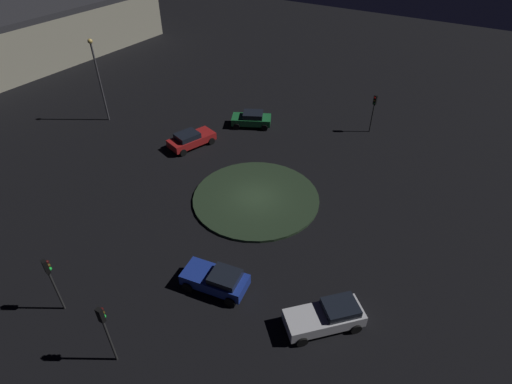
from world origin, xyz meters
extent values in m
plane|color=black|center=(0.00, 0.00, 0.00)|extent=(118.13, 118.13, 0.00)
cylinder|color=#263823|center=(0.00, 0.00, 0.10)|extent=(9.87, 9.87, 0.20)
cube|color=white|center=(-9.05, 7.97, 0.70)|extent=(4.32, 4.31, 0.75)
cube|color=black|center=(-9.70, 7.32, 1.30)|extent=(2.40, 2.40, 0.47)
cylinder|color=black|center=(-8.55, 9.70, 0.32)|extent=(0.61, 0.61, 0.65)
cylinder|color=black|center=(-7.33, 8.47, 0.32)|extent=(0.61, 0.61, 0.65)
cylinder|color=black|center=(-10.78, 7.48, 0.32)|extent=(0.61, 0.61, 0.65)
cylinder|color=black|center=(-9.55, 6.25, 0.32)|extent=(0.61, 0.61, 0.65)
cube|color=red|center=(9.21, -3.87, 0.66)|extent=(3.19, 4.71, 0.67)
cube|color=black|center=(9.36, -3.47, 1.23)|extent=(2.21, 2.45, 0.48)
cylinder|color=black|center=(9.57, -5.65, 0.33)|extent=(0.42, 0.69, 0.65)
cylinder|color=black|center=(7.82, -5.04, 0.33)|extent=(0.42, 0.69, 0.65)
cylinder|color=black|center=(10.61, -2.70, 0.33)|extent=(0.42, 0.69, 0.65)
cylinder|color=black|center=(8.86, -2.09, 0.33)|extent=(0.42, 0.69, 0.65)
cube|color=#1E38A5|center=(-2.28, 8.80, 0.71)|extent=(4.18, 2.31, 0.72)
cube|color=black|center=(-2.98, 8.71, 1.27)|extent=(1.92, 1.79, 0.41)
cylinder|color=black|center=(-0.99, 9.88, 0.35)|extent=(0.71, 0.31, 0.69)
cylinder|color=black|center=(-0.74, 8.11, 0.35)|extent=(0.71, 0.31, 0.69)
cylinder|color=black|center=(-3.82, 9.49, 0.35)|extent=(0.71, 0.31, 0.69)
cylinder|color=black|center=(-3.58, 7.72, 0.35)|extent=(0.71, 0.31, 0.69)
cube|color=#1E7238|center=(6.45, -10.04, 0.66)|extent=(4.28, 3.32, 0.67)
cube|color=black|center=(6.29, -10.12, 1.24)|extent=(2.44, 2.29, 0.49)
cylinder|color=black|center=(5.58, -11.47, 0.33)|extent=(0.68, 0.48, 0.65)
cylinder|color=black|center=(4.80, -9.82, 0.33)|extent=(0.68, 0.48, 0.65)
cylinder|color=black|center=(8.10, -10.27, 0.33)|extent=(0.68, 0.48, 0.65)
cylinder|color=black|center=(7.31, -8.62, 0.33)|extent=(0.68, 0.48, 0.65)
cylinder|color=#2D2D2D|center=(-0.56, 15.35, 1.67)|extent=(0.12, 0.12, 3.33)
cube|color=black|center=(-0.56, 15.35, 3.78)|extent=(0.31, 0.23, 0.90)
sphere|color=#3F0C0C|center=(-0.55, 15.20, 4.05)|extent=(0.20, 0.20, 0.20)
sphere|color=#4C380F|center=(-0.55, 15.20, 3.78)|extent=(0.20, 0.20, 0.20)
sphere|color=#1EE53F|center=(-0.55, 15.20, 3.51)|extent=(0.20, 0.20, 0.20)
cylinder|color=#2D2D2D|center=(-4.26, -14.95, 1.46)|extent=(0.12, 0.12, 2.92)
cube|color=black|center=(-4.26, -14.95, 3.37)|extent=(0.35, 0.29, 0.90)
sphere|color=red|center=(-4.22, -14.81, 3.64)|extent=(0.20, 0.20, 0.20)
sphere|color=#4C380F|center=(-4.22, -14.81, 3.37)|extent=(0.20, 0.20, 0.20)
sphere|color=#0F3819|center=(-4.22, -14.81, 3.10)|extent=(0.20, 0.20, 0.20)
cylinder|color=#2D2D2D|center=(4.45, 14.58, 1.56)|extent=(0.12, 0.12, 3.13)
cube|color=black|center=(4.45, 14.58, 3.58)|extent=(0.35, 0.30, 0.90)
sphere|color=#3F0C0C|center=(4.41, 14.44, 3.85)|extent=(0.20, 0.20, 0.20)
sphere|color=#4C380F|center=(4.41, 14.44, 3.58)|extent=(0.20, 0.20, 0.20)
sphere|color=#1EE53F|center=(4.41, 14.44, 3.31)|extent=(0.20, 0.20, 0.20)
cylinder|color=#4C4C51|center=(19.89, -3.65, 3.95)|extent=(0.18, 0.18, 7.91)
sphere|color=#F9D166|center=(19.89, -3.65, 8.04)|extent=(0.45, 0.45, 0.45)
cube|color=#B7B299|center=(41.45, -10.09, 3.06)|extent=(13.89, 39.22, 6.12)
cube|color=#333338|center=(41.45, -10.09, 6.47)|extent=(13.89, 39.22, 0.70)
camera|label=1|loc=(-12.79, 21.77, 20.12)|focal=28.87mm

